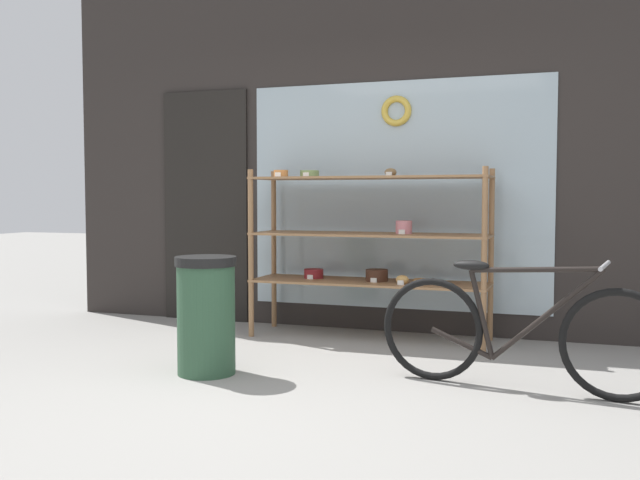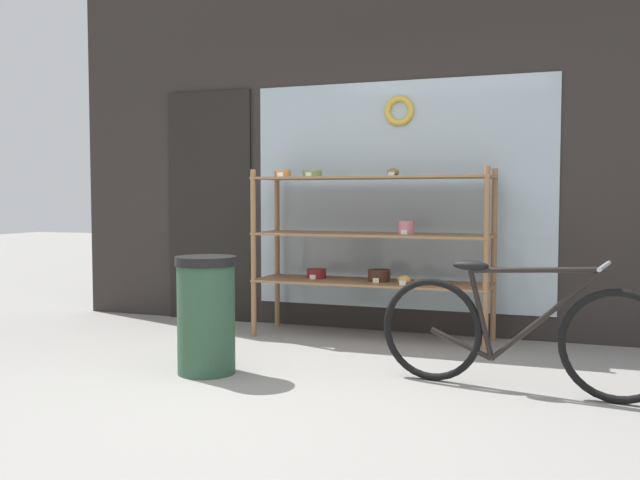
% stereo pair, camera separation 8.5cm
% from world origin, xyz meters
% --- Properties ---
extents(ground_plane, '(30.00, 30.00, 0.00)m').
position_xyz_m(ground_plane, '(0.00, 0.00, 0.00)').
color(ground_plane, gray).
extents(storefront_facade, '(5.85, 0.13, 3.49)m').
position_xyz_m(storefront_facade, '(-0.04, 2.32, 1.70)').
color(storefront_facade, '#2D2826').
rests_on(storefront_facade, ground_plane).
extents(display_case, '(1.90, 0.52, 1.37)m').
position_xyz_m(display_case, '(0.05, 1.92, 0.82)').
color(display_case, '#8E6642').
rests_on(display_case, ground_plane).
extents(bicycle, '(1.70, 0.46, 0.77)m').
position_xyz_m(bicycle, '(1.30, 0.72, 0.35)').
color(bicycle, black).
rests_on(bicycle, ground_plane).
extents(trash_bin, '(0.39, 0.39, 0.76)m').
position_xyz_m(trash_bin, '(-0.62, 0.47, 0.41)').
color(trash_bin, '#2D5138').
rests_on(trash_bin, ground_plane).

